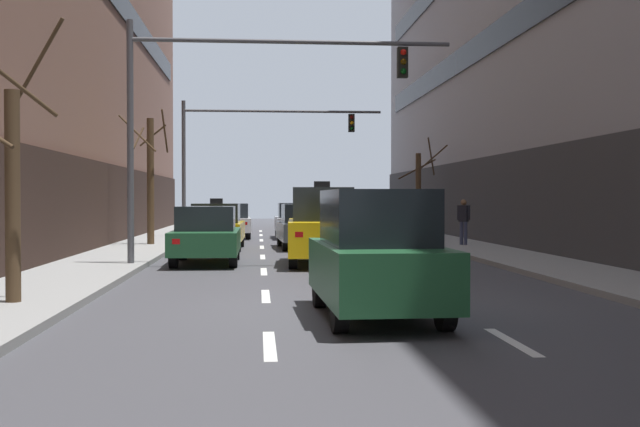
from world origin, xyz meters
TOP-DOWN VIEW (x-y plane):
  - ground_plane at (0.00, 0.00)m, footprint 120.00×120.00m
  - lane_stripe_l1_s3 at (-1.59, -3.00)m, footprint 0.16×2.00m
  - lane_stripe_l1_s4 at (-1.59, 2.00)m, footprint 0.16×2.00m
  - lane_stripe_l1_s5 at (-1.59, 7.00)m, footprint 0.16×2.00m
  - lane_stripe_l1_s6 at (-1.59, 12.00)m, footprint 0.16×2.00m
  - lane_stripe_l1_s7 at (-1.59, 17.00)m, footprint 0.16×2.00m
  - lane_stripe_l1_s8 at (-1.59, 22.00)m, footprint 0.16×2.00m
  - lane_stripe_l1_s9 at (-1.59, 27.00)m, footprint 0.16×2.00m
  - lane_stripe_l1_s10 at (-1.59, 32.00)m, footprint 0.16×2.00m
  - lane_stripe_l2_s3 at (1.59, -3.00)m, footprint 0.16×2.00m
  - lane_stripe_l2_s4 at (1.59, 2.00)m, footprint 0.16×2.00m
  - lane_stripe_l2_s5 at (1.59, 7.00)m, footprint 0.16×2.00m
  - lane_stripe_l2_s6 at (1.59, 12.00)m, footprint 0.16×2.00m
  - lane_stripe_l2_s7 at (1.59, 17.00)m, footprint 0.16×2.00m
  - lane_stripe_l2_s8 at (1.59, 22.00)m, footprint 0.16×2.00m
  - lane_stripe_l2_s9 at (1.59, 27.00)m, footprint 0.16×2.00m
  - lane_stripe_l2_s10 at (1.59, 32.00)m, footprint 0.16×2.00m
  - car_driving_0 at (-3.04, 24.10)m, footprint 2.00×4.48m
  - car_driving_1 at (0.00, 16.11)m, footprint 2.04×4.55m
  - car_driving_2 at (-3.22, 9.52)m, footprint 1.87×4.44m
  - car_driving_3 at (0.05, 23.79)m, footprint 1.92×4.50m
  - car_driving_4 at (0.12, -0.86)m, footprint 1.86×4.22m
  - taxi_driving_5 at (-3.26, 15.81)m, footprint 2.00×4.59m
  - taxi_driving_6 at (0.08, 8.98)m, footprint 2.11×4.61m
  - traffic_signal_0 at (-2.53, 8.27)m, footprint 8.83×0.35m
  - traffic_signal_1 at (-2.30, 23.17)m, footprint 9.29×0.35m
  - street_tree_0 at (-5.86, 0.46)m, footprint 2.03×2.02m
  - street_tree_1 at (-5.86, 17.09)m, footprint 1.77×1.77m
  - street_tree_2 at (5.90, 23.19)m, footprint 2.13×2.19m
  - pedestrian_1 at (6.02, 15.69)m, footprint 0.42×0.38m

SIDE VIEW (x-z plane):
  - ground_plane at x=0.00m, z-range 0.00..0.00m
  - lane_stripe_l1_s3 at x=-1.59m, z-range 0.00..0.01m
  - lane_stripe_l1_s4 at x=-1.59m, z-range 0.00..0.01m
  - lane_stripe_l1_s5 at x=-1.59m, z-range 0.00..0.01m
  - lane_stripe_l1_s6 at x=-1.59m, z-range 0.00..0.01m
  - lane_stripe_l1_s7 at x=-1.59m, z-range 0.00..0.01m
  - lane_stripe_l1_s8 at x=-1.59m, z-range 0.00..0.01m
  - lane_stripe_l1_s9 at x=-1.59m, z-range 0.00..0.01m
  - lane_stripe_l1_s10 at x=-1.59m, z-range 0.00..0.01m
  - lane_stripe_l2_s3 at x=1.59m, z-range 0.00..0.01m
  - lane_stripe_l2_s4 at x=1.59m, z-range 0.00..0.01m
  - lane_stripe_l2_s5 at x=1.59m, z-range 0.00..0.01m
  - lane_stripe_l2_s6 at x=1.59m, z-range 0.00..0.01m
  - lane_stripe_l2_s7 at x=1.59m, z-range 0.00..0.01m
  - lane_stripe_l2_s8 at x=1.59m, z-range 0.00..0.01m
  - lane_stripe_l2_s9 at x=1.59m, z-range 0.00..0.01m
  - lane_stripe_l2_s10 at x=1.59m, z-range 0.00..0.01m
  - car_driving_0 at x=-3.04m, z-range -0.01..1.65m
  - car_driving_2 at x=-3.22m, z-range -0.01..1.65m
  - car_driving_3 at x=0.05m, z-range -0.01..1.67m
  - car_driving_1 at x=0.00m, z-range -0.01..1.67m
  - taxi_driving_5 at x=-3.26m, z-range -0.10..1.79m
  - car_driving_4 at x=0.12m, z-range 0.00..2.01m
  - taxi_driving_6 at x=0.08m, z-range -0.10..2.28m
  - pedestrian_1 at x=6.02m, z-range 0.28..2.00m
  - street_tree_0 at x=-5.86m, z-range -0.31..4.57m
  - street_tree_2 at x=5.90m, z-range -0.04..4.55m
  - street_tree_1 at x=-5.86m, z-range 0.14..5.27m
  - traffic_signal_1 at x=-2.30m, z-range 1.39..7.67m
  - traffic_signal_0 at x=-2.53m, z-range 1.38..7.93m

